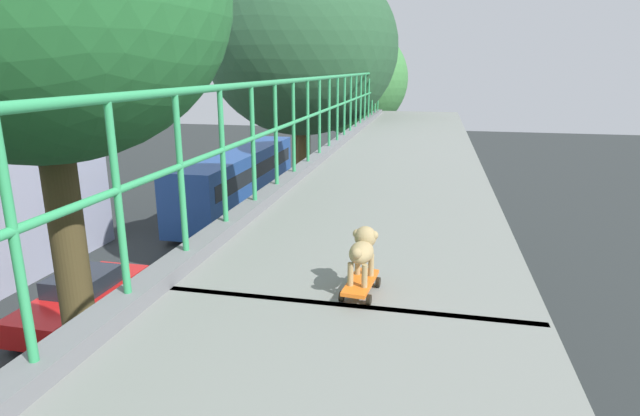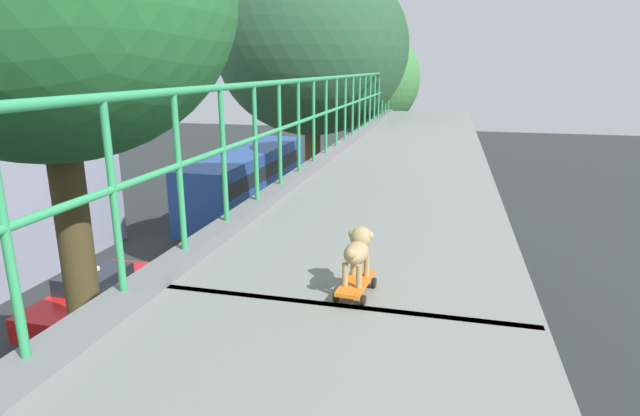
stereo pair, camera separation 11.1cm
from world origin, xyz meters
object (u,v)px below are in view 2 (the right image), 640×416
Objects in this scene: car_red_taxi_sixth at (94,296)px; toy_skateboard at (356,284)px; car_yellow_cab_fifth at (138,376)px; small_dog at (358,248)px; city_bus at (249,177)px; car_green_seventh at (257,258)px.

car_red_taxi_sixth is 10.12× the size of toy_skateboard.
car_yellow_cab_fifth is 11.12× the size of small_dog.
city_bus is 26.71× the size of toy_skateboard.
toy_skateboard is at bearing -43.56° from car_red_taxi_sixth.
car_yellow_cab_fifth is at bearing -89.50° from car_green_seventh.
toy_skateboard is at bearing -44.33° from car_yellow_cab_fifth.
car_green_seventh is at bearing 113.91° from toy_skateboard.
car_yellow_cab_fifth is 4.80m from car_red_taxi_sixth.
small_dog is at bearing -43.42° from car_red_taxi_sixth.
car_green_seventh is (-0.06, 7.35, -0.05)m from car_yellow_cab_fifth.
car_red_taxi_sixth is 13.66m from toy_skateboard.
toy_skateboard reaches higher than city_bus.
car_green_seventh is at bearing -66.66° from city_bus.
car_yellow_cab_fifth is at bearing 135.89° from small_dog.
car_red_taxi_sixth is at bearing 137.71° from car_yellow_cab_fifth.
small_dog reaches higher than car_red_taxi_sixth.
city_bus is 22.97m from toy_skateboard.
car_green_seventh is at bearing 90.50° from car_yellow_cab_fifth.
car_red_taxi_sixth is (-3.55, 3.23, 0.00)m from car_yellow_cab_fifth.
city_bus is at bearing 113.34° from car_green_seventh.
car_yellow_cab_fifth is at bearing -77.20° from city_bus.
car_yellow_cab_fifth is 7.35m from car_green_seventh.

